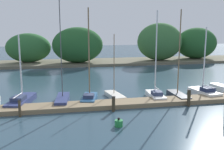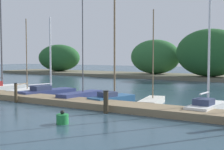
# 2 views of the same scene
# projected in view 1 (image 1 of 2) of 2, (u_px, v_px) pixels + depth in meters

# --- Properties ---
(dock_pier) EXTENTS (27.55, 1.80, 0.35)m
(dock_pier) POSITION_uv_depth(u_px,v_px,m) (109.00, 104.00, 20.69)
(dock_pier) COLOR #847051
(dock_pier) RESTS_ON ground
(far_shore) EXTENTS (69.56, 8.00, 6.80)m
(far_shore) POSITION_uv_depth(u_px,v_px,m) (95.00, 48.00, 43.88)
(far_shore) COLOR #66604C
(far_shore) RESTS_ON ground
(sailboat_2) EXTENTS (2.12, 4.45, 5.59)m
(sailboat_2) POSITION_uv_depth(u_px,v_px,m) (22.00, 100.00, 21.35)
(sailboat_2) COLOR navy
(sailboat_2) RESTS_ON ground
(sailboat_3) EXTENTS (1.27, 3.67, 8.51)m
(sailboat_3) POSITION_uv_depth(u_px,v_px,m) (63.00, 99.00, 21.57)
(sailboat_3) COLOR navy
(sailboat_3) RESTS_ON ground
(sailboat_4) EXTENTS (1.77, 3.39, 7.71)m
(sailboat_4) POSITION_uv_depth(u_px,v_px,m) (89.00, 96.00, 22.13)
(sailboat_4) COLOR #285684
(sailboat_4) RESTS_ON ground
(sailboat_5) EXTENTS (1.50, 3.22, 5.57)m
(sailboat_5) POSITION_uv_depth(u_px,v_px,m) (114.00, 95.00, 23.29)
(sailboat_5) COLOR silver
(sailboat_5) RESTS_ON ground
(sailboat_6) EXTENTS (1.35, 3.45, 7.52)m
(sailboat_6) POSITION_uv_depth(u_px,v_px,m) (155.00, 94.00, 22.90)
(sailboat_6) COLOR white
(sailboat_6) RESTS_ON ground
(sailboat_7) EXTENTS (0.98, 3.45, 7.63)m
(sailboat_7) POSITION_uv_depth(u_px,v_px,m) (178.00, 93.00, 23.16)
(sailboat_7) COLOR #232833
(sailboat_7) RESTS_ON ground
(sailboat_8) EXTENTS (1.81, 3.58, 6.15)m
(sailboat_8) POSITION_uv_depth(u_px,v_px,m) (204.00, 91.00, 23.86)
(sailboat_8) COLOR white
(sailboat_8) RESTS_ON ground
(mooring_piling_1) EXTENTS (0.21, 0.21, 1.21)m
(mooring_piling_1) POSITION_uv_depth(u_px,v_px,m) (20.00, 108.00, 18.27)
(mooring_piling_1) COLOR #4C3D28
(mooring_piling_1) RESTS_ON ground
(mooring_piling_2) EXTENTS (0.28, 0.28, 1.14)m
(mooring_piling_2) POSITION_uv_depth(u_px,v_px,m) (114.00, 104.00, 19.42)
(mooring_piling_2) COLOR #3D3323
(mooring_piling_2) RESTS_ON ground
(mooring_piling_3) EXTENTS (0.31, 0.31, 1.35)m
(mooring_piling_3) POSITION_uv_depth(u_px,v_px,m) (189.00, 98.00, 20.67)
(mooring_piling_3) COLOR #3D3323
(mooring_piling_3) RESTS_ON ground
(channel_buoy_0) EXTENTS (0.51, 0.51, 0.59)m
(channel_buoy_0) POSITION_uv_depth(u_px,v_px,m) (119.00, 123.00, 16.56)
(channel_buoy_0) COLOR #23843D
(channel_buoy_0) RESTS_ON ground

